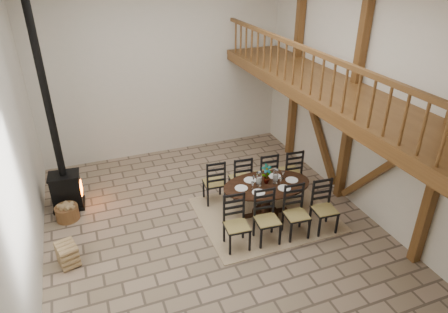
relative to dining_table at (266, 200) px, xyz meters
name	(u,v)px	position (x,y,z in m)	size (l,w,h in m)	color
ground	(211,225)	(-1.30, 0.09, -0.41)	(8.00, 8.00, 0.00)	#917761
room_shell	(266,89)	(-0.11, 0.09, 2.61)	(7.02, 8.02, 5.01)	beige
rug	(265,214)	(0.00, 0.00, -0.40)	(3.00, 2.50, 0.02)	tan
dining_table	(266,200)	(0.00, 0.00, 0.00)	(2.63, 2.41, 1.29)	black
wood_stove	(61,166)	(-4.22, 1.96, 0.71)	(0.73, 0.58, 5.00)	black
log_basket	(67,212)	(-4.28, 1.47, -0.23)	(0.51, 0.51, 0.42)	brown
log_stack	(68,254)	(-4.31, -0.08, -0.17)	(0.46, 0.55, 0.48)	#9C7E57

